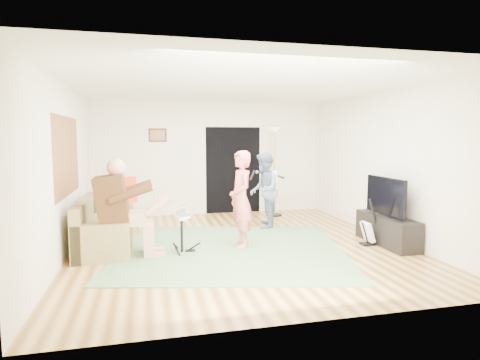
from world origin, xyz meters
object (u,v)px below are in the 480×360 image
singer (241,199)px  dining_chair (128,209)px  guitarist (264,190)px  television (386,196)px  drum_kit (182,235)px  tv_cabinet (387,230)px  sofa (101,231)px  guitar_spare (368,232)px  torchiere_lamp (275,155)px

singer → dining_chair: singer is taller
singer → guitarist: (0.79, 1.29, -0.04)m
guitarist → television: (1.65, -1.74, 0.08)m
drum_kit → tv_cabinet: size_ratio=0.47×
sofa → guitarist: guitarist is taller
drum_kit → tv_cabinet: drum_kit is taller
tv_cabinet → television: television is taller
sofa → television: (4.74, -0.95, 0.58)m
drum_kit → guitar_spare: bearing=-4.8°
singer → tv_cabinet: singer is taller
sofa → television: television is taller
torchiere_lamp → dining_chair: (-3.32, -0.48, -1.06)m
sofa → torchiere_lamp: size_ratio=0.97×
dining_chair → tv_cabinet: 5.04m
sofa → guitar_spare: (4.45, -0.92, -0.04)m
singer → torchiere_lamp: bearing=146.1°
dining_chair → drum_kit: bearing=-78.6°
guitar_spare → tv_cabinet: 0.34m
singer → guitarist: size_ratio=1.05×
drum_kit → guitarist: size_ratio=0.43×
torchiere_lamp → television: bearing=-70.5°
tv_cabinet → singer: bearing=169.9°
torchiere_lamp → television: torchiere_lamp is taller
sofa → television: bearing=-11.4°
guitarist → television: bearing=62.1°
sofa → singer: (2.30, -0.51, 0.54)m
guitar_spare → singer: bearing=169.2°
singer → sofa: bearing=-106.8°
sofa → drum_kit: sofa is taller
drum_kit → dining_chair: bearing=112.9°
drum_kit → torchiere_lamp: 3.74m
sofa → torchiere_lamp: (3.70, 1.98, 1.16)m
singer → torchiere_lamp: torchiere_lamp is taller
sofa → torchiere_lamp: torchiere_lamp is taller
guitarist → tv_cabinet: bearing=63.0°
singer → tv_cabinet: 2.59m
drum_kit → television: size_ratio=0.62×
tv_cabinet → guitarist: bearing=134.4°
sofa → singer: singer is taller
guitarist → tv_cabinet: guitarist is taller
guitar_spare → torchiere_lamp: 3.22m
tv_cabinet → torchiere_lamp: bearing=110.4°
television → dining_chair: bearing=150.6°
guitar_spare → dining_chair: 4.73m
sofa → singer: 2.41m
drum_kit → guitarist: bearing=38.5°
tv_cabinet → television: bearing=180.0°
torchiere_lamp → tv_cabinet: 3.34m
drum_kit → dining_chair: 2.33m
dining_chair → guitarist: bearing=-26.3°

